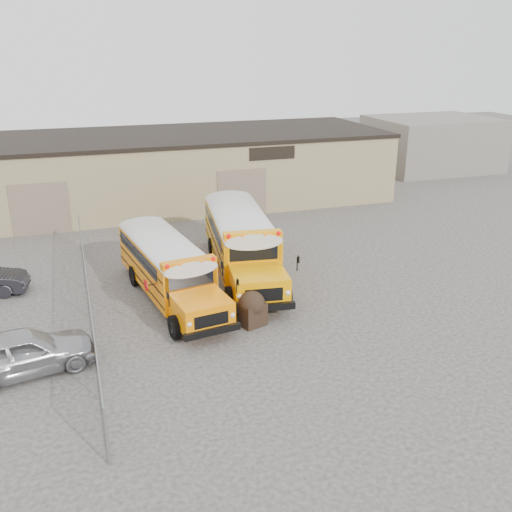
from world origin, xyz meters
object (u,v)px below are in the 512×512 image
object	(u,v)px
school_bus_left	(134,229)
tarp_bundle	(252,308)
school_bus_right	(224,204)
car_silver	(22,352)

from	to	relation	value
school_bus_left	tarp_bundle	size ratio (longest dim) A/B	6.53
school_bus_right	car_silver	world-z (taller)	school_bus_right
school_bus_left	school_bus_right	size ratio (longest dim) A/B	0.88
tarp_bundle	school_bus_right	bearing A→B (deg)	79.91
school_bus_right	tarp_bundle	distance (m)	11.85
tarp_bundle	car_silver	bearing A→B (deg)	-173.21
car_silver	school_bus_left	bearing A→B (deg)	-36.98
school_bus_left	tarp_bundle	bearing A→B (deg)	-69.56
school_bus_right	tarp_bundle	size ratio (longest dim) A/B	7.40
car_silver	tarp_bundle	bearing A→B (deg)	-94.17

